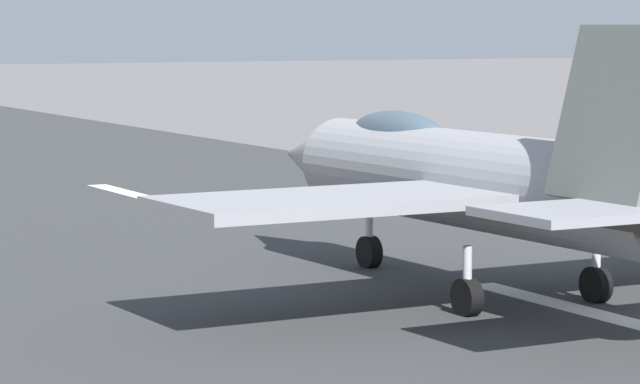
% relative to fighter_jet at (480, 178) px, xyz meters
% --- Properties ---
extents(ground_plane, '(400.00, 400.00, 0.00)m').
position_rel_fighter_jet_xyz_m(ground_plane, '(-3.08, -0.83, -2.50)').
color(ground_plane, '#636060').
extents(runway_strip, '(240.00, 26.00, 0.02)m').
position_rel_fighter_jet_xyz_m(runway_strip, '(-3.10, -0.83, -2.49)').
color(runway_strip, '#343637').
rests_on(runway_strip, ground).
extents(fighter_jet, '(16.21, 15.11, 5.71)m').
position_rel_fighter_jet_xyz_m(fighter_jet, '(0.00, 0.00, 0.00)').
color(fighter_jet, gray).
rests_on(fighter_jet, ground).
extents(crew_person, '(0.55, 0.50, 1.73)m').
position_rel_fighter_jet_xyz_m(crew_person, '(12.21, -8.62, -1.64)').
color(crew_person, '#1E2338').
rests_on(crew_person, ground).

